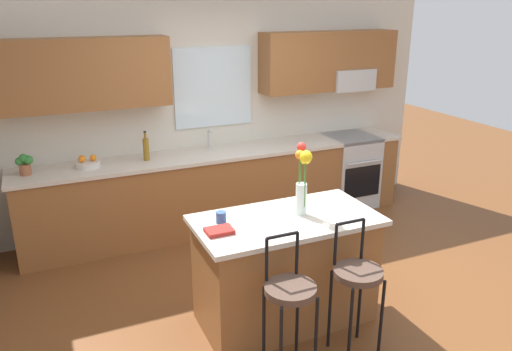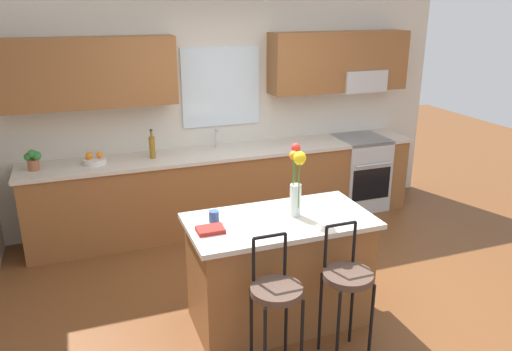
{
  "view_description": "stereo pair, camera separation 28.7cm",
  "coord_description": "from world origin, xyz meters",
  "px_view_note": "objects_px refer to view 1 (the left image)",
  "views": [
    {
      "loc": [
        -1.9,
        -3.51,
        2.54
      ],
      "look_at": [
        -0.1,
        0.55,
        1.0
      ],
      "focal_mm": 35.42,
      "sensor_mm": 36.0,
      "label": 1
    },
    {
      "loc": [
        -1.64,
        -3.61,
        2.54
      ],
      "look_at": [
        -0.1,
        0.55,
        1.0
      ],
      "focal_mm": 35.42,
      "sensor_mm": 36.0,
      "label": 2
    }
  ],
  "objects_px": {
    "flower_vase": "(303,176)",
    "cookbook": "(219,231)",
    "potted_plant_small": "(25,164)",
    "fruit_bowl_oranges": "(88,163)",
    "oven_range": "(349,170)",
    "kitchen_island": "(285,269)",
    "bar_stool_near": "(290,295)",
    "bar_stool_middle": "(357,278)",
    "mug_ceramic": "(221,217)",
    "bottle_olive_oil": "(146,149)"
  },
  "relations": [
    {
      "from": "flower_vase",
      "to": "bottle_olive_oil",
      "type": "relative_size",
      "value": 1.84
    },
    {
      "from": "flower_vase",
      "to": "fruit_bowl_oranges",
      "type": "height_order",
      "value": "flower_vase"
    },
    {
      "from": "flower_vase",
      "to": "fruit_bowl_oranges",
      "type": "relative_size",
      "value": 2.44
    },
    {
      "from": "fruit_bowl_oranges",
      "to": "bar_stool_middle",
      "type": "bearing_deg",
      "value": -58.88
    },
    {
      "from": "oven_range",
      "to": "potted_plant_small",
      "type": "height_order",
      "value": "potted_plant_small"
    },
    {
      "from": "potted_plant_small",
      "to": "oven_range",
      "type": "bearing_deg",
      "value": -0.36
    },
    {
      "from": "kitchen_island",
      "to": "bottle_olive_oil",
      "type": "height_order",
      "value": "bottle_olive_oil"
    },
    {
      "from": "potted_plant_small",
      "to": "fruit_bowl_oranges",
      "type": "bearing_deg",
      "value": 0.06
    },
    {
      "from": "oven_range",
      "to": "bar_stool_near",
      "type": "bearing_deg",
      "value": -130.83
    },
    {
      "from": "bar_stool_near",
      "to": "bottle_olive_oil",
      "type": "distance_m",
      "value": 2.63
    },
    {
      "from": "bar_stool_near",
      "to": "flower_vase",
      "type": "xyz_separation_m",
      "value": [
        0.42,
        0.61,
        0.61
      ]
    },
    {
      "from": "bar_stool_near",
      "to": "cookbook",
      "type": "bearing_deg",
      "value": 118.43
    },
    {
      "from": "bar_stool_middle",
      "to": "potted_plant_small",
      "type": "xyz_separation_m",
      "value": [
        -2.14,
        2.57,
        0.4
      ]
    },
    {
      "from": "fruit_bowl_oranges",
      "to": "potted_plant_small",
      "type": "bearing_deg",
      "value": -179.94
    },
    {
      "from": "bottle_olive_oil",
      "to": "potted_plant_small",
      "type": "distance_m",
      "value": 1.19
    },
    {
      "from": "oven_range",
      "to": "fruit_bowl_oranges",
      "type": "xyz_separation_m",
      "value": [
        -3.2,
        0.02,
        0.5
      ]
    },
    {
      "from": "kitchen_island",
      "to": "fruit_bowl_oranges",
      "type": "distance_m",
      "value": 2.4
    },
    {
      "from": "bar_stool_near",
      "to": "kitchen_island",
      "type": "bearing_deg",
      "value": 65.29
    },
    {
      "from": "mug_ceramic",
      "to": "potted_plant_small",
      "type": "relative_size",
      "value": 0.42
    },
    {
      "from": "kitchen_island",
      "to": "cookbook",
      "type": "height_order",
      "value": "cookbook"
    },
    {
      "from": "flower_vase",
      "to": "potted_plant_small",
      "type": "height_order",
      "value": "flower_vase"
    },
    {
      "from": "mug_ceramic",
      "to": "fruit_bowl_oranges",
      "type": "distance_m",
      "value": 2.0
    },
    {
      "from": "bar_stool_near",
      "to": "potted_plant_small",
      "type": "bearing_deg",
      "value": 121.72
    },
    {
      "from": "bar_stool_near",
      "to": "cookbook",
      "type": "distance_m",
      "value": 0.7
    },
    {
      "from": "kitchen_island",
      "to": "bar_stool_middle",
      "type": "distance_m",
      "value": 0.68
    },
    {
      "from": "oven_range",
      "to": "bar_stool_near",
      "type": "height_order",
      "value": "bar_stool_near"
    },
    {
      "from": "flower_vase",
      "to": "bottle_olive_oil",
      "type": "xyz_separation_m",
      "value": [
        -0.81,
        1.96,
        -0.2
      ]
    },
    {
      "from": "bottle_olive_oil",
      "to": "kitchen_island",
      "type": "bearing_deg",
      "value": -71.19
    },
    {
      "from": "oven_range",
      "to": "potted_plant_small",
      "type": "xyz_separation_m",
      "value": [
        -3.79,
        0.02,
        0.58
      ]
    },
    {
      "from": "cookbook",
      "to": "potted_plant_small",
      "type": "bearing_deg",
      "value": 122.6
    },
    {
      "from": "fruit_bowl_oranges",
      "to": "potted_plant_small",
      "type": "distance_m",
      "value": 0.59
    },
    {
      "from": "oven_range",
      "to": "bottle_olive_oil",
      "type": "distance_m",
      "value": 2.66
    },
    {
      "from": "flower_vase",
      "to": "bar_stool_near",
      "type": "bearing_deg",
      "value": -124.35
    },
    {
      "from": "bar_stool_near",
      "to": "potted_plant_small",
      "type": "height_order",
      "value": "potted_plant_small"
    },
    {
      "from": "bar_stool_near",
      "to": "mug_ceramic",
      "type": "bearing_deg",
      "value": 107.47
    },
    {
      "from": "flower_vase",
      "to": "potted_plant_small",
      "type": "bearing_deg",
      "value": 135.73
    },
    {
      "from": "bar_stool_near",
      "to": "bar_stool_middle",
      "type": "relative_size",
      "value": 1.0
    },
    {
      "from": "cookbook",
      "to": "fruit_bowl_oranges",
      "type": "distance_m",
      "value": 2.13
    },
    {
      "from": "bar_stool_middle",
      "to": "cookbook",
      "type": "height_order",
      "value": "bar_stool_middle"
    },
    {
      "from": "potted_plant_small",
      "to": "bar_stool_middle",
      "type": "bearing_deg",
      "value": -50.23
    },
    {
      "from": "mug_ceramic",
      "to": "cookbook",
      "type": "distance_m",
      "value": 0.18
    },
    {
      "from": "fruit_bowl_oranges",
      "to": "flower_vase",
      "type": "bearing_deg",
      "value": -54.04
    },
    {
      "from": "kitchen_island",
      "to": "potted_plant_small",
      "type": "relative_size",
      "value": 6.82
    },
    {
      "from": "bottle_olive_oil",
      "to": "fruit_bowl_oranges",
      "type": "bearing_deg",
      "value": -180.0
    },
    {
      "from": "oven_range",
      "to": "mug_ceramic",
      "type": "height_order",
      "value": "mug_ceramic"
    },
    {
      "from": "bar_stool_near",
      "to": "bottle_olive_oil",
      "type": "relative_size",
      "value": 3.26
    },
    {
      "from": "bar_stool_near",
      "to": "potted_plant_small",
      "type": "distance_m",
      "value": 3.05
    },
    {
      "from": "bar_stool_middle",
      "to": "flower_vase",
      "type": "relative_size",
      "value": 1.78
    },
    {
      "from": "bar_stool_middle",
      "to": "flower_vase",
      "type": "bearing_deg",
      "value": 102.14
    },
    {
      "from": "flower_vase",
      "to": "cookbook",
      "type": "relative_size",
      "value": 2.93
    }
  ]
}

